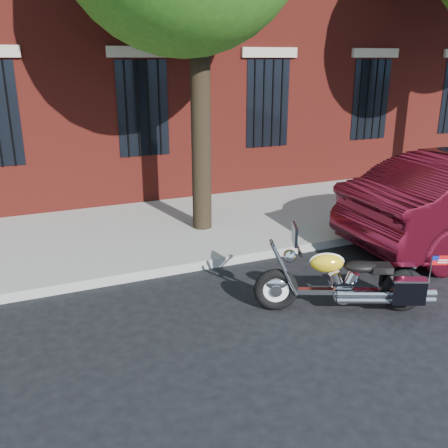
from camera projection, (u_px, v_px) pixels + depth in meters
name	position (u px, v px, depth m)	size (l,w,h in m)	color
ground	(244.00, 304.00, 6.90)	(120.00, 120.00, 0.00)	black
curb	(207.00, 263.00, 8.08)	(40.00, 0.16, 0.15)	gray
sidewalk	(172.00, 228.00, 9.72)	(40.00, 3.60, 0.15)	gray
motorcycle	(349.00, 283.00, 6.58)	(2.14, 1.32, 1.21)	black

